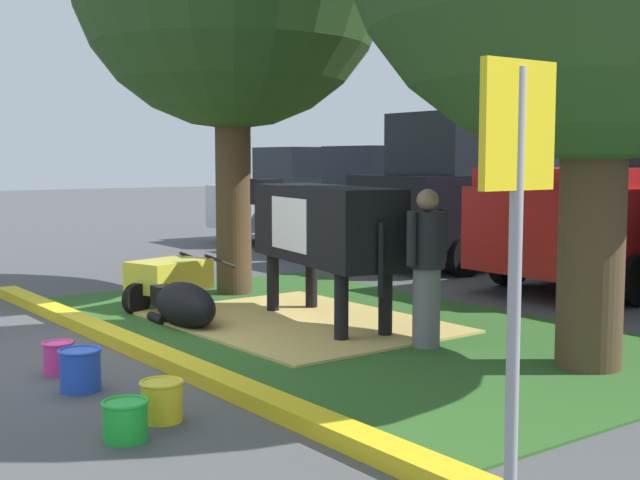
{
  "coord_description": "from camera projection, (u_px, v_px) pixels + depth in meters",
  "views": [
    {
      "loc": [
        7.36,
        -2.96,
        1.79
      ],
      "look_at": [
        0.04,
        2.49,
        0.9
      ],
      "focal_mm": 47.22,
      "sensor_mm": 36.0,
      "label": 1
    }
  ],
  "objects": [
    {
      "name": "bucket_yellow",
      "position": [
        162.0,
        400.0,
        5.73
      ],
      "size": [
        0.31,
        0.31,
        0.28
      ],
      "color": "yellow",
      "rests_on": "ground"
    },
    {
      "name": "wheelbarrow",
      "position": [
        168.0,
        277.0,
        10.0
      ],
      "size": [
        0.89,
        1.61,
        0.63
      ],
      "color": "gold",
      "rests_on": "ground"
    },
    {
      "name": "grass_island",
      "position": [
        344.0,
        327.0,
        8.89
      ],
      "size": [
        7.39,
        4.18,
        0.02
      ],
      "primitive_type": "cube",
      "color": "#2D5B23",
      "rests_on": "ground"
    },
    {
      "name": "sedan_blue",
      "position": [
        390.0,
        199.0,
        16.58
      ],
      "size": [
        2.11,
        4.45,
        2.02
      ],
      "color": "navy",
      "rests_on": "ground"
    },
    {
      "name": "cow_holstein",
      "position": [
        321.0,
        224.0,
        9.01
      ],
      "size": [
        3.1,
        1.13,
        1.53
      ],
      "color": "black",
      "rests_on": "ground"
    },
    {
      "name": "ground_plane",
      "position": [
        103.0,
        352.0,
        7.81
      ],
      "size": [
        80.0,
        80.0,
        0.0
      ],
      "primitive_type": "plane",
      "color": "#4C4C4F"
    },
    {
      "name": "curb_yellow",
      "position": [
        148.0,
        351.0,
        7.55
      ],
      "size": [
        8.59,
        0.24,
        0.12
      ],
      "primitive_type": "cube",
      "color": "yellow",
      "rests_on": "ground"
    },
    {
      "name": "bucket_green",
      "position": [
        125.0,
        420.0,
        5.34
      ],
      "size": [
        0.3,
        0.3,
        0.26
      ],
      "color": "green",
      "rests_on": "ground"
    },
    {
      "name": "suv_black",
      "position": [
        488.0,
        189.0,
        14.25
      ],
      "size": [
        2.21,
        4.65,
        2.52
      ],
      "color": "black",
      "rests_on": "ground"
    },
    {
      "name": "calf_lying",
      "position": [
        184.0,
        305.0,
        8.92
      ],
      "size": [
        1.32,
        0.55,
        0.48
      ],
      "color": "black",
      "rests_on": "ground"
    },
    {
      "name": "bucket_blue",
      "position": [
        80.0,
        369.0,
        6.48
      ],
      "size": [
        0.34,
        0.34,
        0.33
      ],
      "color": "blue",
      "rests_on": "ground"
    },
    {
      "name": "person_handler",
      "position": [
        427.0,
        264.0,
        7.85
      ],
      "size": [
        0.34,
        0.53,
        1.51
      ],
      "color": "slate",
      "rests_on": "ground"
    },
    {
      "name": "bucket_pink",
      "position": [
        58.0,
        357.0,
        6.98
      ],
      "size": [
        0.27,
        0.27,
        0.27
      ],
      "color": "#EA3893",
      "rests_on": "ground"
    },
    {
      "name": "parking_sign",
      "position": [
        516.0,
        212.0,
        3.66
      ],
      "size": [
        0.06,
        0.44,
        2.21
      ],
      "color": "#99999E",
      "rests_on": "ground"
    },
    {
      "name": "sedan_silver",
      "position": [
        314.0,
        195.0,
        18.43
      ],
      "size": [
        2.11,
        4.45,
        2.02
      ],
      "color": "silver",
      "rests_on": "ground"
    },
    {
      "name": "hay_bedding",
      "position": [
        298.0,
        322.0,
        9.08
      ],
      "size": [
        3.24,
        2.45,
        0.04
      ],
      "primitive_type": "cube",
      "rotation": [
        0.0,
        0.0,
        0.02
      ],
      "color": "tan",
      "rests_on": "ground"
    }
  ]
}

